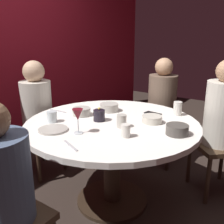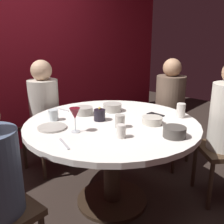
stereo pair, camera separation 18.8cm
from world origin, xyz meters
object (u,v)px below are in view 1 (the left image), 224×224
seated_diner_back (37,105)px  candle_holder (99,115)px  dining_table (112,139)px  bowl_serving_large (152,119)px  cup_center_front (122,121)px  bowl_small_white (109,107)px  dinner_plate (53,130)px  cup_by_left_diner (178,109)px  cell_phone (153,114)px  bowl_sauce_side (177,130)px  seated_diner_right (162,100)px  seated_diner_front_right (222,115)px  cup_near_candle (52,117)px  wine_glass (78,116)px  cup_by_right_diner (126,131)px  bowl_salad_center (81,112)px

seated_diner_back → candle_holder: size_ratio=10.37×
dining_table → bowl_serving_large: (0.16, -0.27, 0.17)m
cup_center_front → bowl_small_white: bearing=48.1°
dinner_plate → cup_by_left_diner: size_ratio=1.79×
cell_phone → bowl_sauce_side: 0.48m
seated_diner_right → cup_center_front: seated_diner_right is taller
seated_diner_back → cell_phone: bearing=18.9°
bowl_small_white → seated_diner_front_right: bearing=-62.6°
dinner_plate → bowl_sauce_side: bowl_sauce_side is taller
candle_holder → cup_near_candle: (-0.24, 0.28, -0.00)m
wine_glass → cell_phone: size_ratio=1.26×
cell_phone → cup_center_front: (-0.43, 0.04, 0.04)m
dinner_plate → cup_by_right_diner: (0.20, -0.49, 0.04)m
wine_glass → bowl_small_white: size_ratio=1.08×
candle_holder → seated_diner_back: bearing=87.2°
seated_diner_front_right → bowl_small_white: 0.97m
bowl_serving_large → bowl_small_white: bowl_small_white is taller
seated_diner_back → cup_near_candle: 0.60m
bowl_salad_center → bowl_sauce_side: bearing=-86.5°
seated_diner_front_right → bowl_serving_large: seated_diner_front_right is taller
dining_table → cup_by_left_diner: bearing=-38.2°
candle_holder → cup_center_front: bearing=-95.5°
cell_phone → bowl_serving_large: 0.23m
bowl_sauce_side → seated_diner_right: bearing=30.0°
cup_by_right_diner → cup_center_front: (0.14, 0.13, 0.00)m
seated_diner_front_right → cup_by_right_diner: size_ratio=13.30×
candle_holder → bowl_salad_center: candle_holder is taller
dinner_plate → bowl_small_white: 0.63m
bowl_serving_large → candle_holder: bearing=118.7°
dinner_plate → cup_center_front: 0.50m
dinner_plate → cell_phone: 0.87m
cell_phone → seated_diner_back: bearing=-65.1°
cell_phone → bowl_small_white: bowl_small_white is taller
bowl_sauce_side → cup_near_candle: size_ratio=1.78×
seated_diner_back → dining_table: bearing=0.0°
dining_table → cup_by_right_diner: cup_by_right_diner is taller
bowl_serving_large → cup_near_candle: cup_near_candle is taller
cup_near_candle → cup_center_front: cup_center_front is taller
dinner_plate → bowl_sauce_side: bearing=-59.9°
bowl_small_white → cup_center_front: size_ratio=1.69×
seated_diner_right → dinner_plate: size_ratio=5.45×
dinner_plate → cell_phone: (0.77, -0.41, -0.00)m
cup_by_left_diner → cup_by_right_diner: cup_by_left_diner is taller
candle_holder → cup_by_right_diner: size_ratio=1.24×
bowl_small_white → bowl_sauce_side: size_ratio=1.06×
seated_diner_right → bowl_small_white: bearing=-14.9°
dining_table → seated_diner_front_right: size_ratio=1.14×
dining_table → wine_glass: 0.44m
seated_diner_front_right → wine_glass: seated_diner_front_right is taller
cup_center_front → cup_near_candle: bearing=112.9°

